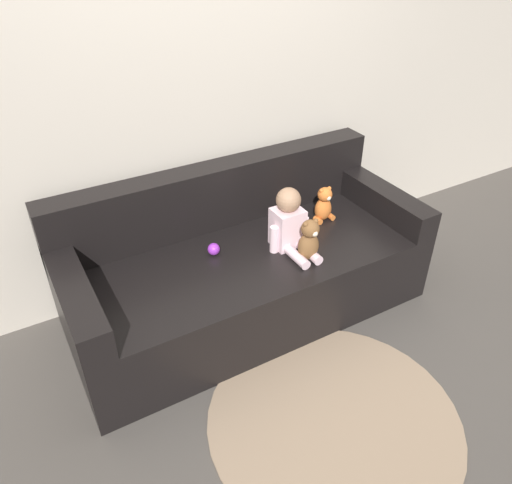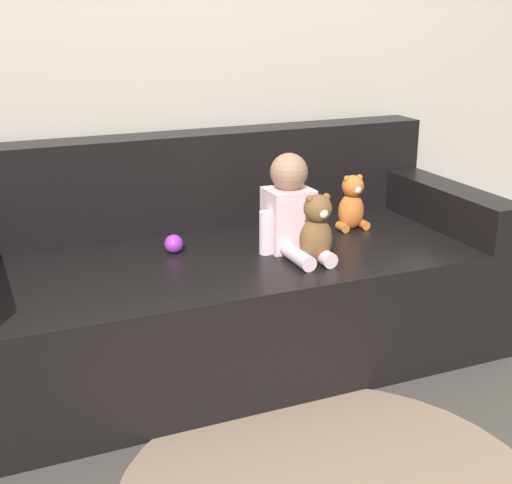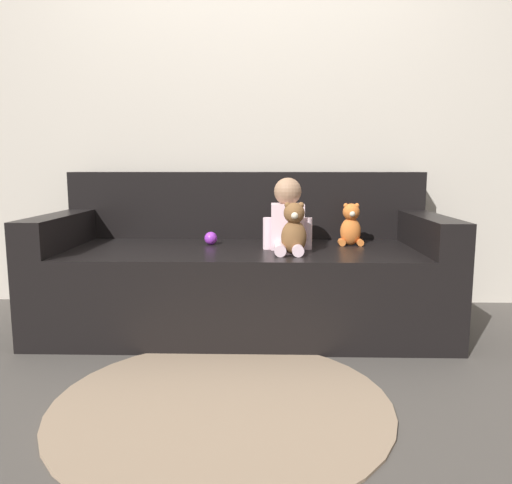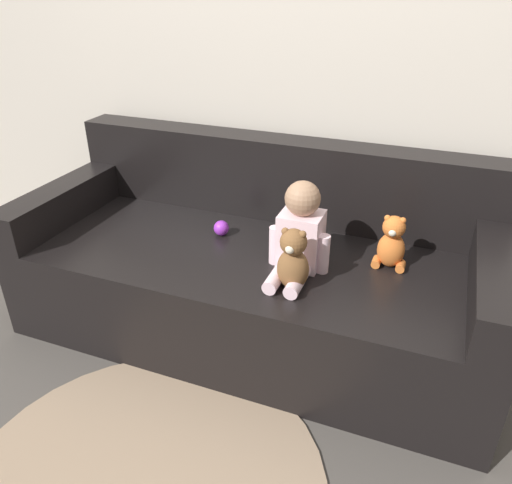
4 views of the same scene
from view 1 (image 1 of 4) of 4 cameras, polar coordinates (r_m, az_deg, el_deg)
ground_plane at (r=3.23m, az=-0.96°, el=-7.56°), size 12.00×12.00×0.00m
wall_back at (r=3.03m, az=-6.48°, el=17.63°), size 8.00×0.05×2.60m
couch at (r=3.08m, az=-1.48°, el=-2.81°), size 2.15×0.92×0.85m
person_baby at (r=2.91m, az=3.85°, el=2.06°), size 0.26×0.35×0.38m
teddy_bear_brown at (r=2.83m, az=6.08°, el=0.22°), size 0.13×0.12×0.26m
plush_toy_side at (r=3.22m, az=7.75°, el=4.22°), size 0.14×0.11×0.24m
toy_ball at (r=2.91m, az=-4.85°, el=-0.81°), size 0.07×0.07×0.07m
floor_rug at (r=2.69m, az=8.87°, el=-19.35°), size 1.27×1.27×0.01m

